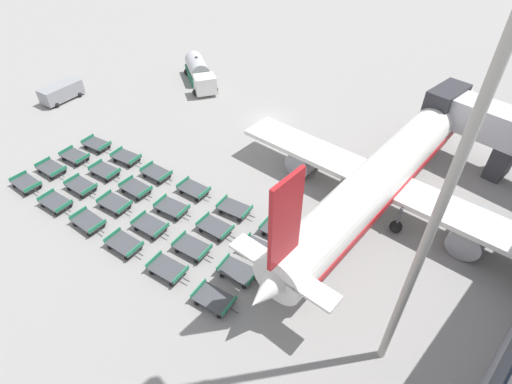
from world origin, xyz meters
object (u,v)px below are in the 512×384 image
object	(u,v)px
baggage_dolly_row_mid_b_col_f	(259,249)
baggage_dolly_row_far_col_b	(126,157)
baggage_dolly_row_near_col_e	(168,269)
baggage_dolly_row_mid_a_col_e	(192,247)
fuel_tanker_primary	(199,73)
baggage_dolly_row_mid_b_col_a	(75,156)
baggage_dolly_row_far_col_f	(278,230)
service_van	(61,92)
baggage_dolly_row_mid_a_col_b	(81,186)
baggage_dolly_row_near_col_b	(56,202)
baggage_dolly_row_mid_b_col_d	(172,208)
baggage_dolly_row_mid_b_col_e	(215,227)
baggage_dolly_row_mid_a_col_f	(238,271)
baggage_dolly_row_near_col_d	(124,244)
apron_light_mast	(470,136)
baggage_dolly_row_mid_b_col_c	(136,188)
baggage_dolly_row_near_col_f	(214,299)
airplane	(387,172)
baggage_dolly_row_mid_a_col_d	(150,226)
baggage_dolly_row_far_col_a	(97,144)
baggage_dolly_row_mid_b_col_b	(105,171)
baggage_dolly_row_mid_a_col_a	(51,169)
baggage_dolly_row_near_col_c	(88,222)
baggage_dolly_row_far_col_c	(157,173)
baggage_dolly_row_mid_a_col_c	(115,203)
baggage_dolly_row_far_col_e	(235,208)
baggage_dolly_row_near_col_a	(26,183)

from	to	relation	value
baggage_dolly_row_mid_b_col_f	baggage_dolly_row_far_col_b	distance (m)	18.34
baggage_dolly_row_near_col_e	baggage_dolly_row_mid_a_col_e	bearing A→B (deg)	97.78
fuel_tanker_primary	baggage_dolly_row_mid_a_col_e	world-z (taller)	fuel_tanker_primary
baggage_dolly_row_mid_b_col_a	baggage_dolly_row_far_col_f	size ratio (longest dim) A/B	1.00
service_van	baggage_dolly_row_mid_a_col_b	xyz separation A→B (m)	(18.55, -7.09, -0.63)
baggage_dolly_row_near_col_b	baggage_dolly_row_mid_b_col_d	world-z (taller)	same
baggage_dolly_row_mid_b_col_e	baggage_dolly_row_far_col_f	size ratio (longest dim) A/B	1.00
baggage_dolly_row_near_col_b	baggage_dolly_row_mid_a_col_b	size ratio (longest dim) A/B	1.00
baggage_dolly_row_mid_a_col_f	baggage_dolly_row_near_col_b	bearing A→B (deg)	-160.80
baggage_dolly_row_near_col_d	baggage_dolly_row_far_col_b	size ratio (longest dim) A/B	1.00
service_van	apron_light_mast	distance (m)	49.57
baggage_dolly_row_mid_b_col_f	baggage_dolly_row_near_col_e	bearing A→B (deg)	-119.91
baggage_dolly_row_mid_b_col_c	apron_light_mast	xyz separation A→B (m)	(24.66, 1.93, 15.72)
baggage_dolly_row_near_col_e	baggage_dolly_row_mid_a_col_f	world-z (taller)	same
fuel_tanker_primary	baggage_dolly_row_mid_b_col_c	size ratio (longest dim) A/B	2.64
baggage_dolly_row_near_col_f	baggage_dolly_row_mid_b_col_e	size ratio (longest dim) A/B	1.00
baggage_dolly_row_mid_b_col_e	apron_light_mast	xyz separation A→B (m)	(15.57, 0.16, 15.72)
service_van	baggage_dolly_row_far_col_b	xyz separation A→B (m)	(17.53, -1.63, -0.63)
airplane	baggage_dolly_row_far_col_f	distance (m)	10.69
baggage_dolly_row_mid_a_col_d	baggage_dolly_row_mid_b_col_e	xyz separation A→B (m)	(4.04, 3.64, 0.00)
baggage_dolly_row_mid_a_col_b	baggage_dolly_row_near_col_f	bearing A→B (deg)	1.41
baggage_dolly_row_near_col_b	baggage_dolly_row_mid_b_col_e	xyz separation A→B (m)	(12.52, 7.83, 0.00)
baggage_dolly_row_mid_a_col_b	baggage_dolly_row_mid_b_col_e	size ratio (longest dim) A/B	1.00
baggage_dolly_row_near_col_d	baggage_dolly_row_far_col_a	size ratio (longest dim) A/B	1.00
baggage_dolly_row_far_col_f	baggage_dolly_row_mid_b_col_f	bearing A→B (deg)	-84.17
baggage_dolly_row_mid_a_col_f	baggage_dolly_row_near_col_e	bearing A→B (deg)	-138.47
baggage_dolly_row_near_col_e	baggage_dolly_row_mid_b_col_d	bearing A→B (deg)	140.54
baggage_dolly_row_far_col_a	baggage_dolly_row_far_col_f	bearing A→B (deg)	10.07
fuel_tanker_primary	baggage_dolly_row_mid_a_col_f	bearing A→B (deg)	-34.85
fuel_tanker_primary	baggage_dolly_row_far_col_f	distance (m)	30.64
baggage_dolly_row_mid_b_col_b	apron_light_mast	bearing A→B (deg)	5.02
baggage_dolly_row_near_col_b	baggage_dolly_row_mid_a_col_a	distance (m)	5.53
baggage_dolly_row_far_col_b	baggage_dolly_row_near_col_c	bearing A→B (deg)	-51.19
fuel_tanker_primary	baggage_dolly_row_far_col_b	distance (m)	19.49
airplane	baggage_dolly_row_far_col_c	bearing A→B (deg)	-145.40
baggage_dolly_row_near_col_d	baggage_dolly_row_mid_a_col_c	xyz separation A→B (m)	(-4.82, 2.02, 0.00)
service_van	baggage_dolly_row_far_col_f	world-z (taller)	service_van
baggage_dolly_row_mid_a_col_c	baggage_dolly_row_mid_a_col_f	xyz separation A→B (m)	(13.29, 2.39, 0.00)
baggage_dolly_row_mid_a_col_c	baggage_dolly_row_mid_b_col_c	xyz separation A→B (m)	(-0.47, 2.47, 0.00)
fuel_tanker_primary	baggage_dolly_row_mid_b_col_d	size ratio (longest dim) A/B	2.62
baggage_dolly_row_mid_b_col_e	baggage_dolly_row_far_col_e	bearing A→B (deg)	101.10
baggage_dolly_row_near_col_d	baggage_dolly_row_mid_a_col_c	bearing A→B (deg)	157.25
baggage_dolly_row_mid_a_col_d	baggage_dolly_row_near_col_a	bearing A→B (deg)	-159.41
service_van	baggage_dolly_row_far_col_c	world-z (taller)	service_van
baggage_dolly_row_mid_b_col_f	baggage_dolly_row_far_col_f	world-z (taller)	same
baggage_dolly_row_near_col_a	baggage_dolly_row_near_col_e	xyz separation A→B (m)	(17.83, 3.20, 0.00)
baggage_dolly_row_mid_b_col_a	baggage_dolly_row_far_col_f	xyz separation A→B (m)	(22.01, 6.65, 0.00)
baggage_dolly_row_mid_a_col_d	baggage_dolly_row_mid_b_col_b	xyz separation A→B (m)	(-9.52, 1.24, 0.00)
baggage_dolly_row_near_col_b	baggage_dolly_row_near_col_e	xyz separation A→B (m)	(13.23, 2.48, 0.00)
service_van	baggage_dolly_row_mid_a_col_e	distance (m)	32.30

